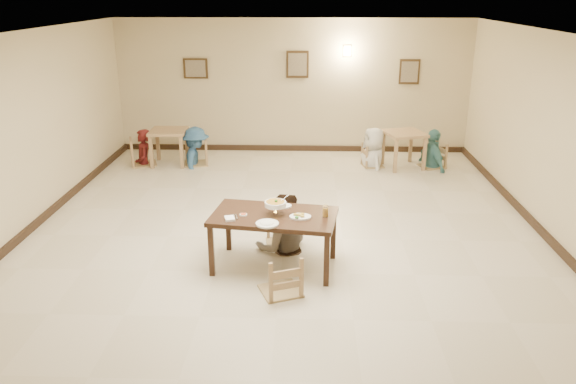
{
  "coord_description": "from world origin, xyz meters",
  "views": [
    {
      "loc": [
        0.33,
        -7.8,
        3.56
      ],
      "look_at": [
        0.08,
        -0.51,
        0.93
      ],
      "focal_mm": 35.0,
      "sensor_mm": 36.0,
      "label": 1
    }
  ],
  "objects_px": {
    "main_table": "(274,220)",
    "main_diner": "(283,194)",
    "bg_chair_rl": "(374,146)",
    "chair_far": "(282,215)",
    "chair_near": "(280,256)",
    "bg_chair_ll": "(142,140)",
    "bg_table_right": "(404,138)",
    "bg_diner_c": "(375,128)",
    "bg_table_left": "(169,136)",
    "bg_diner_b": "(194,127)",
    "drink_glass": "(325,211)",
    "bg_chair_rr": "(433,145)",
    "bg_diner_a": "(141,130)",
    "curry_warmer": "(275,204)",
    "bg_chair_lr": "(195,141)",
    "bg_diner_d": "(435,129)"
  },
  "relations": [
    {
      "from": "bg_diner_c",
      "to": "bg_chair_lr",
      "type": "bearing_deg",
      "value": -102.18
    },
    {
      "from": "curry_warmer",
      "to": "bg_diner_b",
      "type": "height_order",
      "value": "bg_diner_b"
    },
    {
      "from": "main_table",
      "to": "bg_chair_rr",
      "type": "bearing_deg",
      "value": 65.08
    },
    {
      "from": "chair_far",
      "to": "bg_chair_rl",
      "type": "height_order",
      "value": "chair_far"
    },
    {
      "from": "bg_diner_a",
      "to": "curry_warmer",
      "type": "bearing_deg",
      "value": 14.45
    },
    {
      "from": "main_table",
      "to": "main_diner",
      "type": "relative_size",
      "value": 1.04
    },
    {
      "from": "bg_table_left",
      "to": "chair_far",
      "type": "bearing_deg",
      "value": -57.01
    },
    {
      "from": "chair_near",
      "to": "bg_diner_b",
      "type": "xyz_separation_m",
      "value": [
        -2.09,
        5.42,
        0.32
      ]
    },
    {
      "from": "main_table",
      "to": "bg_diner_a",
      "type": "distance_m",
      "value": 5.6
    },
    {
      "from": "bg_chair_rl",
      "to": "chair_far",
      "type": "bearing_deg",
      "value": 145.37
    },
    {
      "from": "main_table",
      "to": "bg_diner_b",
      "type": "bearing_deg",
      "value": 121.16
    },
    {
      "from": "bg_chair_rl",
      "to": "drink_glass",
      "type": "bearing_deg",
      "value": 155.41
    },
    {
      "from": "chair_near",
      "to": "bg_chair_lr",
      "type": "bearing_deg",
      "value": -90.45
    },
    {
      "from": "chair_near",
      "to": "bg_chair_lr",
      "type": "height_order",
      "value": "bg_chair_lr"
    },
    {
      "from": "drink_glass",
      "to": "bg_diner_d",
      "type": "bearing_deg",
      "value": 63.0
    },
    {
      "from": "bg_diner_a",
      "to": "bg_diner_d",
      "type": "relative_size",
      "value": 0.94
    },
    {
      "from": "main_diner",
      "to": "bg_chair_rr",
      "type": "bearing_deg",
      "value": -136.45
    },
    {
      "from": "bg_chair_rr",
      "to": "main_diner",
      "type": "bearing_deg",
      "value": -55.98
    },
    {
      "from": "bg_diner_d",
      "to": "bg_chair_ll",
      "type": "bearing_deg",
      "value": 71.87
    },
    {
      "from": "bg_chair_lr",
      "to": "bg_diner_a",
      "type": "distance_m",
      "value": 1.15
    },
    {
      "from": "bg_table_right",
      "to": "bg_diner_b",
      "type": "distance_m",
      "value": 4.45
    },
    {
      "from": "bg_chair_rr",
      "to": "bg_chair_rl",
      "type": "bearing_deg",
      "value": -111.09
    },
    {
      "from": "bg_chair_ll",
      "to": "bg_chair_lr",
      "type": "xyz_separation_m",
      "value": [
        1.12,
        0.07,
        -0.02
      ]
    },
    {
      "from": "bg_diner_a",
      "to": "bg_diner_b",
      "type": "height_order",
      "value": "bg_diner_b"
    },
    {
      "from": "bg_table_right",
      "to": "bg_chair_lr",
      "type": "bearing_deg",
      "value": 179.21
    },
    {
      "from": "bg_table_right",
      "to": "bg_chair_lr",
      "type": "height_order",
      "value": "bg_chair_lr"
    },
    {
      "from": "bg_diner_a",
      "to": "bg_diner_c",
      "type": "bearing_deg",
      "value": 71.45
    },
    {
      "from": "bg_diner_b",
      "to": "bg_diner_a",
      "type": "bearing_deg",
      "value": 88.73
    },
    {
      "from": "main_diner",
      "to": "curry_warmer",
      "type": "height_order",
      "value": "main_diner"
    },
    {
      "from": "chair_far",
      "to": "bg_diner_b",
      "type": "relative_size",
      "value": 0.59
    },
    {
      "from": "bg_table_left",
      "to": "bg_chair_ll",
      "type": "height_order",
      "value": "bg_chair_ll"
    },
    {
      "from": "bg_table_left",
      "to": "drink_glass",
      "type": "bearing_deg",
      "value": -56.0
    },
    {
      "from": "bg_table_right",
      "to": "bg_diner_c",
      "type": "xyz_separation_m",
      "value": [
        -0.63,
        0.06,
        0.21
      ]
    },
    {
      "from": "bg_chair_rl",
      "to": "bg_chair_rr",
      "type": "distance_m",
      "value": 1.25
    },
    {
      "from": "bg_diner_a",
      "to": "bg_diner_b",
      "type": "distance_m",
      "value": 1.13
    },
    {
      "from": "drink_glass",
      "to": "bg_chair_ll",
      "type": "height_order",
      "value": "bg_chair_ll"
    },
    {
      "from": "curry_warmer",
      "to": "bg_chair_rr",
      "type": "xyz_separation_m",
      "value": [
        3.08,
        4.71,
        -0.43
      ]
    },
    {
      "from": "chair_near",
      "to": "bg_diner_d",
      "type": "relative_size",
      "value": 0.61
    },
    {
      "from": "main_table",
      "to": "bg_chair_lr",
      "type": "xyz_separation_m",
      "value": [
        -1.98,
        4.73,
        -0.16
      ]
    },
    {
      "from": "bg_diner_c",
      "to": "bg_table_right",
      "type": "bearing_deg",
      "value": 72.57
    },
    {
      "from": "bg_table_right",
      "to": "bg_diner_c",
      "type": "bearing_deg",
      "value": 174.7
    },
    {
      "from": "bg_chair_rr",
      "to": "bg_diner_c",
      "type": "xyz_separation_m",
      "value": [
        -1.25,
        0.03,
        0.35
      ]
    },
    {
      "from": "chair_far",
      "to": "bg_chair_rl",
      "type": "relative_size",
      "value": 1.07
    },
    {
      "from": "drink_glass",
      "to": "bg_chair_rr",
      "type": "xyz_separation_m",
      "value": [
        2.42,
        4.75,
        -0.35
      ]
    },
    {
      "from": "bg_chair_rr",
      "to": "curry_warmer",
      "type": "bearing_deg",
      "value": -53.08
    },
    {
      "from": "bg_diner_b",
      "to": "drink_glass",
      "type": "bearing_deg",
      "value": -155.78
    },
    {
      "from": "main_diner",
      "to": "curry_warmer",
      "type": "distance_m",
      "value": 0.6
    },
    {
      "from": "chair_near",
      "to": "bg_chair_ll",
      "type": "height_order",
      "value": "bg_chair_ll"
    },
    {
      "from": "chair_far",
      "to": "bg_chair_lr",
      "type": "xyz_separation_m",
      "value": [
        -2.05,
        4.03,
        0.04
      ]
    },
    {
      "from": "bg_diner_a",
      "to": "bg_chair_ll",
      "type": "bearing_deg",
      "value": 115.67
    }
  ]
}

